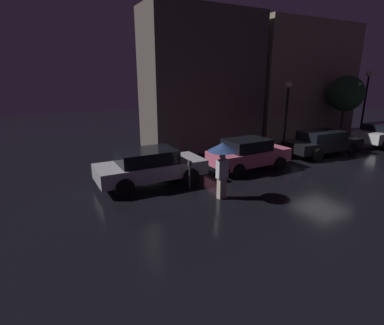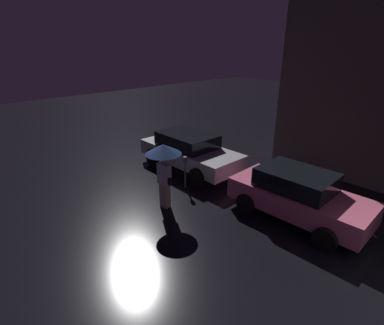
{
  "view_description": "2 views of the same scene",
  "coord_description": "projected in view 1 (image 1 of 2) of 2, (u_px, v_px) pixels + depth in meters",
  "views": [
    {
      "loc": [
        -12.99,
        -9.8,
        4.4
      ],
      "look_at": [
        -7.72,
        0.1,
        1.14
      ],
      "focal_mm": 28.0,
      "sensor_mm": 36.0,
      "label": 1
    },
    {
      "loc": [
        -0.38,
        -6.24,
        4.96
      ],
      "look_at": [
        -7.57,
        0.4,
        0.98
      ],
      "focal_mm": 28.0,
      "sensor_mm": 36.0,
      "label": 2
    }
  ],
  "objects": [
    {
      "name": "ground_plane",
      "position": [
        325.0,
        165.0,
        15.39
      ],
      "size": [
        60.0,
        60.0,
        0.0
      ],
      "primitive_type": "plane",
      "color": "black"
    },
    {
      "name": "building_facade_left",
      "position": [
        203.0,
        82.0,
        18.16
      ],
      "size": [
        7.25,
        3.0,
        8.12
      ],
      "color": "#564C47",
      "rests_on": "ground"
    },
    {
      "name": "building_facade_right",
      "position": [
        301.0,
        81.0,
        21.94
      ],
      "size": [
        8.68,
        3.0,
        8.03
      ],
      "color": "gray",
      "rests_on": "ground"
    },
    {
      "name": "parked_car_silver",
      "position": [
        150.0,
        166.0,
        12.44
      ],
      "size": [
        4.49,
        2.05,
        1.49
      ],
      "rotation": [
        0.0,
        0.0,
        -0.0
      ],
      "color": "#B7B7BF",
      "rests_on": "ground"
    },
    {
      "name": "parked_car_pink",
      "position": [
        248.0,
        154.0,
        14.5
      ],
      "size": [
        4.04,
        1.92,
        1.5
      ],
      "rotation": [
        0.0,
        0.0,
        0.03
      ],
      "color": "#DB6684",
      "rests_on": "ground"
    },
    {
      "name": "parked_car_black",
      "position": [
        322.0,
        142.0,
        17.08
      ],
      "size": [
        4.7,
        1.97,
        1.4
      ],
      "rotation": [
        0.0,
        0.0,
        -0.04
      ],
      "color": "black",
      "rests_on": "ground"
    },
    {
      "name": "parked_car_white",
      "position": [
        384.0,
        133.0,
        19.58
      ],
      "size": [
        4.26,
        2.01,
        1.42
      ],
      "rotation": [
        0.0,
        0.0,
        0.01
      ],
      "color": "silver",
      "rests_on": "ground"
    },
    {
      "name": "pedestrian_with_umbrella",
      "position": [
        223.0,
        154.0,
        10.72
      ],
      "size": [
        1.1,
        1.1,
        2.12
      ],
      "rotation": [
        0.0,
        0.0,
        3.26
      ],
      "color": "beige",
      "rests_on": "ground"
    },
    {
      "name": "parking_meter",
      "position": [
        190.0,
        171.0,
        11.9
      ],
      "size": [
        0.12,
        0.1,
        1.19
      ],
      "color": "#4C5154",
      "rests_on": "ground"
    },
    {
      "name": "street_lamp_near",
      "position": [
        287.0,
        105.0,
        18.09
      ],
      "size": [
        0.37,
        0.37,
        4.09
      ],
      "color": "black",
      "rests_on": "ground"
    },
    {
      "name": "street_lamp_far",
      "position": [
        367.0,
        90.0,
        21.86
      ],
      "size": [
        0.45,
        0.45,
        4.78
      ],
      "color": "black",
      "rests_on": "ground"
    },
    {
      "name": "street_tree",
      "position": [
        346.0,
        94.0,
        20.4
      ],
      "size": [
        2.38,
        2.38,
        4.43
      ],
      "color": "#473323",
      "rests_on": "ground"
    }
  ]
}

